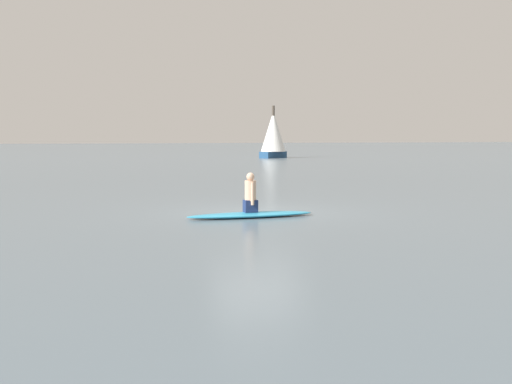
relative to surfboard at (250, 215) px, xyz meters
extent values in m
plane|color=slate|center=(-0.57, -0.99, -0.07)|extent=(400.00, 400.00, 0.00)
ellipsoid|color=#339EC6|center=(0.00, 0.00, 0.00)|extent=(3.37, 0.81, 0.14)
cube|color=navy|center=(0.00, 0.00, 0.23)|extent=(0.35, 0.29, 0.31)
cylinder|color=#D6AD8E|center=(0.00, 0.00, 0.62)|extent=(0.30, 0.30, 0.52)
sphere|color=#D6AD8E|center=(0.00, 0.00, 0.98)|extent=(0.21, 0.21, 0.21)
cylinder|color=#D6AD8E|center=(0.01, 0.18, 0.55)|extent=(0.09, 0.09, 0.57)
cylinder|color=#D6AD8E|center=(-0.01, -0.18, 0.55)|extent=(0.09, 0.09, 0.57)
cube|color=navy|center=(-18.72, -43.72, 0.25)|extent=(3.46, 2.88, 0.63)
cylinder|color=#4C4238|center=(-18.72, -43.72, 2.81)|extent=(0.28, 0.28, 4.51)
cone|color=white|center=(-18.72, -43.72, 2.54)|extent=(3.42, 3.42, 3.97)
camera|label=1|loc=(5.72, 15.35, 1.98)|focal=45.31mm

